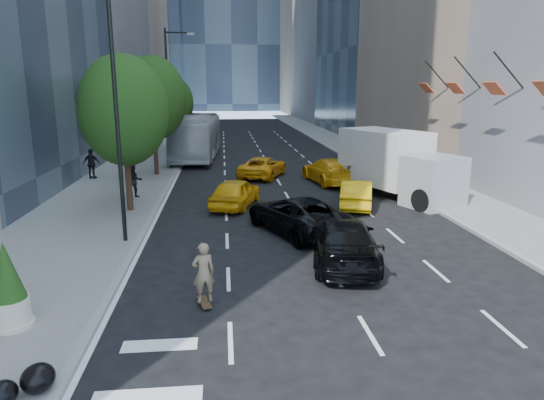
{
  "coord_description": "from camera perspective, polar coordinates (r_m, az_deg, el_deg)",
  "views": [
    {
      "loc": [
        -2.57,
        -14.78,
        6.08
      ],
      "look_at": [
        -0.65,
        4.23,
        1.6
      ],
      "focal_mm": 32.0,
      "sensor_mm": 36.0,
      "label": 1
    }
  ],
  "objects": [
    {
      "name": "taxi_c",
      "position": [
        33.32,
        -1.09,
        3.91
      ],
      "size": [
        4.02,
        5.57,
        1.41
      ],
      "primitive_type": "imported",
      "rotation": [
        0.0,
        0.0,
        2.77
      ],
      "color": "orange",
      "rests_on": "ground"
    },
    {
      "name": "black_sedan_mercedes",
      "position": [
        17.24,
        8.44,
        -4.81
      ],
      "size": [
        3.04,
        5.73,
        1.58
      ],
      "primitive_type": "imported",
      "rotation": [
        0.0,
        0.0,
        2.98
      ],
      "color": "black",
      "rests_on": "ground"
    },
    {
      "name": "taxi_b",
      "position": [
        25.29,
        9.89,
        0.75
      ],
      "size": [
        2.67,
        4.58,
        1.43
      ],
      "primitive_type": "imported",
      "rotation": [
        0.0,
        0.0,
        2.86
      ],
      "color": "#E4A80C",
      "rests_on": "ground"
    },
    {
      "name": "tree_mid",
      "position": [
        34.1,
        -13.85,
        11.54
      ],
      "size": [
        4.5,
        4.5,
        7.99
      ],
      "color": "black",
      "rests_on": "sidewalk_left"
    },
    {
      "name": "planter_shrub",
      "position": [
        13.91,
        -28.64,
        -8.94
      ],
      "size": [
        0.94,
        0.94,
        2.25
      ],
      "color": "beige",
      "rests_on": "sidewalk_left"
    },
    {
      "name": "traffic_signal",
      "position": [
        54.94,
        -9.94,
        11.08
      ],
      "size": [
        2.48,
        0.53,
        5.2
      ],
      "color": "black",
      "rests_on": "sidewalk_left"
    },
    {
      "name": "tree_near",
      "position": [
        24.25,
        -17.04,
        10.01
      ],
      "size": [
        4.2,
        4.2,
        7.46
      ],
      "color": "black",
      "rests_on": "sidewalk_left"
    },
    {
      "name": "city_bus",
      "position": [
        42.89,
        -8.79,
        7.41
      ],
      "size": [
        3.89,
        13.55,
        3.73
      ],
      "primitive_type": "imported",
      "rotation": [
        0.0,
        0.0,
        -0.06
      ],
      "color": "#B4B5BA",
      "rests_on": "ground"
    },
    {
      "name": "sidewalk_right",
      "position": [
        46.89,
        9.88,
        5.65
      ],
      "size": [
        4.0,
        120.0,
        0.15
      ],
      "primitive_type": "cube",
      "color": "slate",
      "rests_on": "ground"
    },
    {
      "name": "lamp_far",
      "position": [
        36.97,
        -11.88,
        12.51
      ],
      "size": [
        2.13,
        0.22,
        10.0
      ],
      "color": "black",
      "rests_on": "sidewalk_left"
    },
    {
      "name": "black_sedan_lincoln",
      "position": [
        20.71,
        2.95,
        -1.69
      ],
      "size": [
        4.53,
        6.06,
        1.53
      ],
      "primitive_type": "imported",
      "rotation": [
        0.0,
        0.0,
        3.55
      ],
      "color": "black",
      "rests_on": "ground"
    },
    {
      "name": "facade_flags",
      "position": [
        28.08,
        22.87,
        12.41
      ],
      "size": [
        1.85,
        13.3,
        2.05
      ],
      "color": "black",
      "rests_on": "ground"
    },
    {
      "name": "taxi_d",
      "position": [
        31.47,
        6.75,
        3.46
      ],
      "size": [
        3.11,
        5.85,
        1.62
      ],
      "primitive_type": "imported",
      "rotation": [
        0.0,
        0.0,
        3.3
      ],
      "color": "orange",
      "rests_on": "ground"
    },
    {
      "name": "lamp_near",
      "position": [
        19.15,
        -17.45,
        11.81
      ],
      "size": [
        2.13,
        0.22,
        10.0
      ],
      "color": "black",
      "rests_on": "sidewalk_left"
    },
    {
      "name": "ground",
      "position": [
        16.18,
        3.84,
        -8.9
      ],
      "size": [
        160.0,
        160.0,
        0.0
      ],
      "primitive_type": "plane",
      "color": "black",
      "rests_on": "ground"
    },
    {
      "name": "taxi_a",
      "position": [
        25.07,
        -4.33,
        0.88
      ],
      "size": [
        3.07,
        4.73,
        1.5
      ],
      "primitive_type": "imported",
      "rotation": [
        0.0,
        0.0,
        2.82
      ],
      "color": "orange",
      "rests_on": "ground"
    },
    {
      "name": "sidewalk_left",
      "position": [
        45.63,
        -13.87,
        5.25
      ],
      "size": [
        6.0,
        120.0,
        0.15
      ],
      "primitive_type": "cube",
      "color": "slate",
      "rests_on": "ground"
    },
    {
      "name": "garbage_bags",
      "position": [
        11.21,
        -27.17,
        -18.73
      ],
      "size": [
        1.14,
        1.1,
        0.56
      ],
      "color": "black",
      "rests_on": "sidewalk_left"
    },
    {
      "name": "tree_far",
      "position": [
        47.03,
        -11.63,
        11.16
      ],
      "size": [
        3.9,
        3.9,
        6.92
      ],
      "color": "black",
      "rests_on": "sidewalk_left"
    },
    {
      "name": "pedestrian_b",
      "position": [
        34.03,
        -20.44,
        4.02
      ],
      "size": [
        1.24,
        0.76,
        1.98
      ],
      "primitive_type": "imported",
      "rotation": [
        0.0,
        0.0,
        2.89
      ],
      "color": "black",
      "rests_on": "sidewalk_left"
    },
    {
      "name": "skateboarder",
      "position": [
        13.9,
        -8.05,
        -8.92
      ],
      "size": [
        0.72,
        0.57,
        1.75
      ],
      "primitive_type": "imported",
      "rotation": [
        0.0,
        0.0,
        3.4
      ],
      "color": "#806A50",
      "rests_on": "ground"
    },
    {
      "name": "box_truck",
      "position": [
        28.13,
        14.38,
        4.16
      ],
      "size": [
        5.42,
        8.09,
        3.65
      ],
      "rotation": [
        0.0,
        0.0,
        0.39
      ],
      "color": "silver",
      "rests_on": "ground"
    },
    {
      "name": "pedestrian_a",
      "position": [
        27.47,
        -15.92,
        2.15
      ],
      "size": [
        1.05,
        0.93,
        1.81
      ],
      "primitive_type": "imported",
      "rotation": [
        0.0,
        0.0,
        0.33
      ],
      "color": "black",
      "rests_on": "sidewalk_left"
    }
  ]
}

